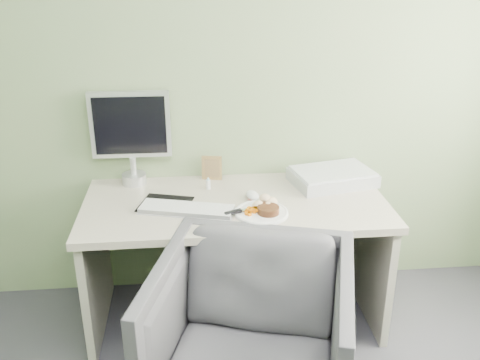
{
  "coord_description": "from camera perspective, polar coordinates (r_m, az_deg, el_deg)",
  "views": [
    {
      "loc": [
        -0.22,
        -0.92,
        1.93
      ],
      "look_at": [
        0.01,
        1.5,
        0.91
      ],
      "focal_mm": 40.0,
      "sensor_mm": 36.0,
      "label": 1
    }
  ],
  "objects": [
    {
      "name": "eyedrop_bottle",
      "position": [
        2.96,
        -3.41,
        -0.37
      ],
      "size": [
        0.03,
        0.03,
        0.07
      ],
      "color": "white",
      "rests_on": "desk"
    },
    {
      "name": "mousepad",
      "position": [
        2.81,
        -7.97,
        -2.56
      ],
      "size": [
        0.31,
        0.29,
        0.0
      ],
      "primitive_type": "cube",
      "rotation": [
        0.0,
        0.0,
        -0.28
      ],
      "color": "black",
      "rests_on": "desk"
    },
    {
      "name": "potato_pile",
      "position": [
        2.72,
        2.81,
        -2.15
      ],
      "size": [
        0.13,
        0.1,
        0.07
      ],
      "primitive_type": "ellipsoid",
      "rotation": [
        0.0,
        0.0,
        -0.04
      ],
      "color": "tan",
      "rests_on": "plate"
    },
    {
      "name": "photo_frame",
      "position": [
        3.07,
        -3.02,
        1.29
      ],
      "size": [
        0.12,
        0.03,
        0.14
      ],
      "primitive_type": "cube",
      "rotation": [
        0.0,
        0.0,
        -0.17
      ],
      "color": "#9D8049",
      "rests_on": "desk"
    },
    {
      "name": "carrot_heap",
      "position": [
        2.65,
        1.3,
        -3.17
      ],
      "size": [
        0.07,
        0.06,
        0.04
      ],
      "primitive_type": "cube",
      "rotation": [
        0.0,
        0.0,
        0.17
      ],
      "color": "orange",
      "rests_on": "plate"
    },
    {
      "name": "wall_back",
      "position": [
        2.98,
        -1.19,
        11.67
      ],
      "size": [
        3.5,
        0.0,
        3.5
      ],
      "primitive_type": "plane",
      "rotation": [
        1.57,
        0.0,
        0.0
      ],
      "color": "gray",
      "rests_on": "floor"
    },
    {
      "name": "monitor",
      "position": [
        3.01,
        -11.57,
        4.97
      ],
      "size": [
        0.44,
        0.14,
        0.53
      ],
      "rotation": [
        0.0,
        0.0,
        -0.01
      ],
      "color": "silver",
      "rests_on": "desk"
    },
    {
      "name": "computer_mouse",
      "position": [
        2.84,
        1.35,
        -1.65
      ],
      "size": [
        0.08,
        0.12,
        0.04
      ],
      "primitive_type": "ellipsoid",
      "rotation": [
        0.0,
        0.0,
        0.21
      ],
      "color": "white",
      "rests_on": "desk"
    },
    {
      "name": "desk",
      "position": [
        2.9,
        -0.48,
        -5.57
      ],
      "size": [
        1.6,
        0.75,
        0.73
      ],
      "color": "beige",
      "rests_on": "floor"
    },
    {
      "name": "desk_chair",
      "position": [
        2.43,
        1.24,
        -16.73
      ],
      "size": [
        1.02,
        1.04,
        0.77
      ],
      "primitive_type": "imported",
      "rotation": [
        0.0,
        0.0,
        -0.28
      ],
      "color": "#3C3B41",
      "rests_on": "floor"
    },
    {
      "name": "keyboard",
      "position": [
        2.72,
        -5.71,
        -3.07
      ],
      "size": [
        0.49,
        0.26,
        0.02
      ],
      "primitive_type": "cube",
      "rotation": [
        0.0,
        0.0,
        -0.26
      ],
      "color": "white",
      "rests_on": "desk"
    },
    {
      "name": "steak_knife",
      "position": [
        2.66,
        -0.04,
        -3.3
      ],
      "size": [
        0.22,
        0.11,
        0.02
      ],
      "rotation": [
        0.0,
        0.0,
        0.43
      ],
      "color": "silver",
      "rests_on": "plate"
    },
    {
      "name": "scanner",
      "position": [
        3.08,
        9.82,
        0.27
      ],
      "size": [
        0.5,
        0.39,
        0.07
      ],
      "primitive_type": "cube",
      "rotation": [
        0.0,
        0.0,
        0.22
      ],
      "color": "#A9ACB0",
      "rests_on": "desk"
    },
    {
      "name": "steak",
      "position": [
        2.66,
        3.03,
        -3.21
      ],
      "size": [
        0.12,
        0.12,
        0.04
      ],
      "primitive_type": "cylinder",
      "rotation": [
        0.0,
        0.0,
        -0.09
      ],
      "color": "black",
      "rests_on": "plate"
    },
    {
      "name": "plate",
      "position": [
        2.69,
        2.29,
        -3.52
      ],
      "size": [
        0.27,
        0.27,
        0.01
      ],
      "primitive_type": "cylinder",
      "color": "white",
      "rests_on": "desk"
    }
  ]
}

